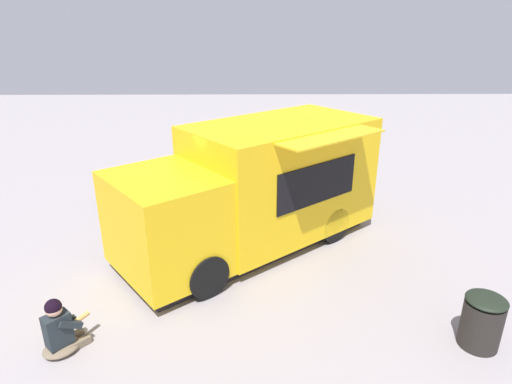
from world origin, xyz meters
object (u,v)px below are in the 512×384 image
person_customer (60,330)px  trash_bin (482,321)px  food_truck (256,191)px  planter_flowering_near (116,194)px  planter_flowering_far (337,169)px

person_customer → trash_bin: person_customer is taller
food_truck → planter_flowering_near: food_truck is taller
planter_flowering_near → trash_bin: 8.48m
planter_flowering_far → food_truck: bearing=56.2°
planter_flowering_far → trash_bin: 6.81m
trash_bin → food_truck: bearing=-44.6°
planter_flowering_near → trash_bin: trash_bin is taller
food_truck → person_customer: 4.35m
planter_flowering_near → trash_bin: (-6.73, 5.16, 0.09)m
food_truck → trash_bin: bearing=135.4°
food_truck → person_customer: food_truck is taller
planter_flowering_near → planter_flowering_far: 6.13m
food_truck → planter_flowering_far: (-2.40, -3.59, -0.75)m
food_truck → planter_flowering_far: size_ratio=6.55×
food_truck → planter_flowering_near: (3.52, -1.99, -0.87)m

